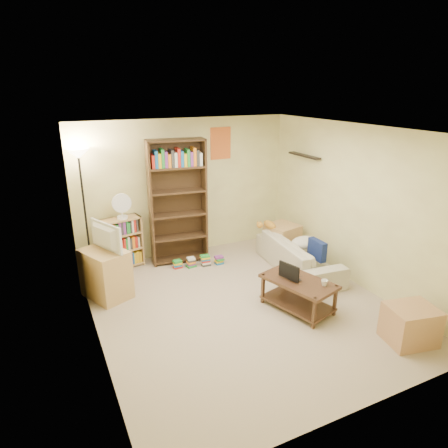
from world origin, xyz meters
The scene contains 19 objects.
room centered at (0.00, 0.01, 1.62)m, with size 4.50×4.54×2.52m.
sofa centered at (1.44, 0.63, 0.27)m, with size 0.90×1.93×0.55m, color #B8B498.
navy_pillow centered at (1.49, 0.22, 0.52)m, with size 0.36×0.11×0.32m, color navy.
cream_blanket centered at (1.58, 0.67, 0.47)m, with size 0.50×0.36×0.22m, color beige.
tabby_cat centered at (1.26, 1.37, 0.62)m, with size 0.43×0.18×0.15m.
coffee_table centered at (0.68, -0.42, 0.30)m, with size 0.84×1.14×0.45m.
laptop centered at (0.69, -0.32, 0.47)m, with size 0.23×0.34×0.03m, color black.
laptop_screen centered at (0.54, -0.36, 0.59)m, with size 0.01×0.34×0.23m, color white.
mug centered at (0.90, -0.70, 0.50)m, with size 0.10×0.10×0.08m, color white.
tv_remote centered at (0.69, -0.06, 0.47)m, with size 0.06×0.18×0.02m, color black.
tv_stand centered at (-1.70, 1.13, 0.37)m, with size 0.50×0.69×0.74m, color tan.
television centered at (-1.70, 1.13, 0.95)m, with size 0.38×0.70×0.41m, color black.
tall_bookshelf centered at (-0.27, 1.89, 1.16)m, with size 1.02×0.44×2.19m.
short_bookshelf centered at (-1.27, 2.05, 0.45)m, with size 0.74×0.41×0.90m.
desk_fan centered at (-1.22, 2.01, 1.13)m, with size 0.32×0.18×0.44m.
floor_lamp centered at (-1.80, 2.05, 1.69)m, with size 0.36×0.36×2.12m.
side_table centered at (1.53, 1.30, 0.30)m, with size 0.52×0.52×0.60m, color #B27957.
end_cabinet centered at (1.48, -1.65, 0.24)m, with size 0.57×0.48×0.48m, color tan.
book_stacks centered at (-0.04, 1.52, 0.08)m, with size 0.89×0.30×0.20m.
Camera 1 is at (-2.42, -4.48, 3.03)m, focal length 32.00 mm.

